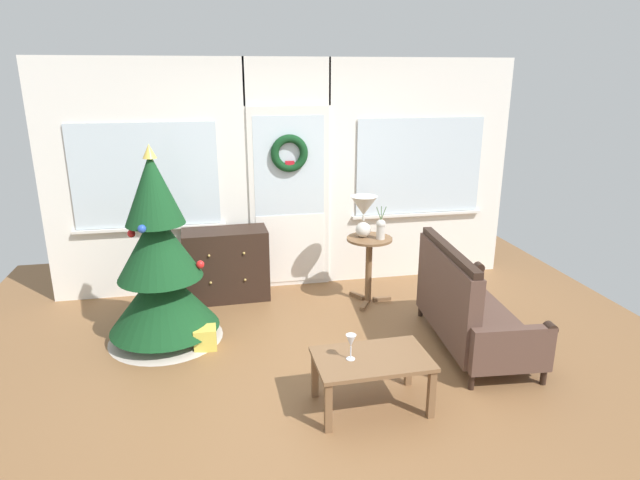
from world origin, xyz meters
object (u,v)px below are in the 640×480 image
at_px(side_table, 369,257).
at_px(table_lamp, 364,211).
at_px(wine_glass, 351,342).
at_px(settee_sofa, 466,308).
at_px(flower_vase, 381,228).
at_px(dresser_cabinet, 226,265).
at_px(christmas_tree, 160,271).
at_px(gift_box, 205,338).
at_px(coffee_table, 372,365).

relative_size(side_table, table_lamp, 1.66).
bearing_deg(wine_glass, side_table, 69.93).
height_order(side_table, wine_glass, side_table).
relative_size(settee_sofa, flower_vase, 4.35).
height_order(dresser_cabinet, wine_glass, dresser_cabinet).
bearing_deg(christmas_tree, flower_vase, 9.70).
bearing_deg(wine_glass, settee_sofa, 30.00).
height_order(christmas_tree, side_table, christmas_tree).
distance_m(christmas_tree, table_lamp, 2.12).
bearing_deg(gift_box, christmas_tree, 143.05).
distance_m(dresser_cabinet, wine_glass, 2.42).
bearing_deg(coffee_table, wine_glass, 179.13).
relative_size(wine_glass, gift_box, 0.97).
bearing_deg(settee_sofa, christmas_tree, 165.27).
bearing_deg(christmas_tree, settee_sofa, -14.73).
distance_m(coffee_table, wine_glass, 0.26).
relative_size(dresser_cabinet, side_table, 1.25).
xyz_separation_m(coffee_table, wine_glass, (-0.16, 0.00, 0.20)).
bearing_deg(gift_box, side_table, 22.25).
bearing_deg(flower_vase, wine_glass, -113.42).
relative_size(christmas_tree, side_table, 2.49).
bearing_deg(coffee_table, christmas_tree, 137.92).
distance_m(dresser_cabinet, coffee_table, 2.47).
xyz_separation_m(settee_sofa, coffee_table, (-1.09, -0.72, -0.03)).
relative_size(table_lamp, gift_box, 2.19).
height_order(table_lamp, gift_box, table_lamp).
distance_m(settee_sofa, coffee_table, 1.31).
height_order(coffee_table, gift_box, coffee_table).
bearing_deg(table_lamp, dresser_cabinet, 165.42).
height_order(wine_glass, gift_box, wine_glass).
xyz_separation_m(christmas_tree, coffee_table, (1.58, -1.42, -0.32)).
bearing_deg(christmas_tree, dresser_cabinet, 54.61).
relative_size(dresser_cabinet, coffee_table, 1.07).
relative_size(table_lamp, wine_glass, 2.26).
height_order(dresser_cabinet, gift_box, dresser_cabinet).
bearing_deg(table_lamp, side_table, -33.69).
xyz_separation_m(christmas_tree, side_table, (2.09, 0.43, -0.16)).
height_order(flower_vase, gift_box, flower_vase).
distance_m(dresser_cabinet, settee_sofa, 2.58).
bearing_deg(side_table, dresser_cabinet, 164.54).
bearing_deg(side_table, coffee_table, -105.55).
relative_size(settee_sofa, side_table, 2.09).
height_order(settee_sofa, table_lamp, table_lamp).
relative_size(christmas_tree, coffee_table, 2.13).
xyz_separation_m(christmas_tree, settee_sofa, (2.66, -0.70, -0.29)).
bearing_deg(table_lamp, coffee_table, -103.53).
relative_size(settee_sofa, gift_box, 7.58).
xyz_separation_m(dresser_cabinet, gift_box, (-0.24, -1.12, -0.29)).
bearing_deg(gift_box, table_lamp, 24.12).
relative_size(flower_vase, wine_glass, 1.79).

